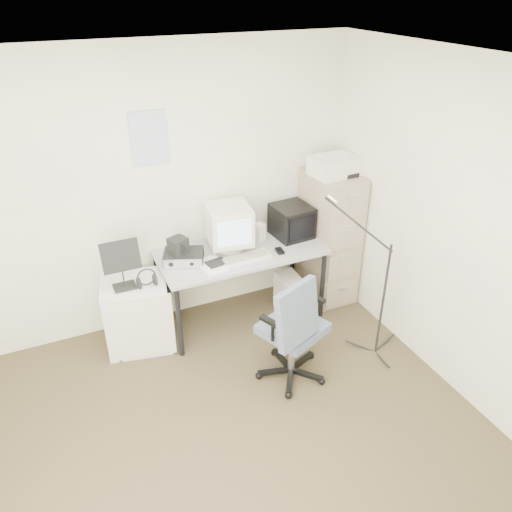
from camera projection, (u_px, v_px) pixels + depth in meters
name	position (u px, v px, depth m)	size (l,w,h in m)	color
floor	(241.00, 452.00, 3.48)	(3.60, 3.60, 0.01)	#433C20
ceiling	(233.00, 77.00, 2.25)	(3.60, 3.60, 0.01)	white
wall_back	(157.00, 195.00, 4.29)	(3.60, 0.02, 2.50)	#FAF7C4
wall_right	(473.00, 243.00, 3.52)	(0.02, 3.60, 2.50)	#FAF7C4
wall_calendar	(149.00, 138.00, 4.03)	(0.30, 0.02, 0.44)	white
filing_cabinet	(329.00, 237.00, 4.90)	(0.40, 0.60, 1.30)	tan
printer	(336.00, 166.00, 4.53)	(0.44, 0.30, 0.17)	white
desk	(242.00, 285.00, 4.68)	(1.50, 0.70, 0.73)	#9E9E9E
crt_monitor	(229.00, 228.00, 4.43)	(0.37, 0.39, 0.41)	white
crt_tv	(292.00, 221.00, 4.69)	(0.33, 0.35, 0.30)	black
desk_speaker	(259.00, 232.00, 4.64)	(0.09, 0.09, 0.16)	silver
keyboard	(246.00, 258.00, 4.35)	(0.44, 0.16, 0.02)	white
mouse	(280.00, 251.00, 4.46)	(0.06, 0.10, 0.03)	black
radio_receiver	(184.00, 257.00, 4.30)	(0.34, 0.24, 0.10)	black
radio_speaker	(178.00, 246.00, 4.23)	(0.14, 0.13, 0.14)	black
papers	(212.00, 265.00, 4.25)	(0.21, 0.28, 0.02)	white
pc_tower	(292.00, 298.00, 4.78)	(0.19, 0.43, 0.40)	white
office_chair	(293.00, 326.00, 3.91)	(0.58, 0.58, 1.00)	#505465
side_cart	(137.00, 314.00, 4.33)	(0.53, 0.43, 0.66)	silver
music_stand	(121.00, 264.00, 3.98)	(0.30, 0.16, 0.44)	black
headphones	(147.00, 280.00, 4.08)	(0.17, 0.17, 0.03)	black
mic_stand	(385.00, 285.00, 4.06)	(0.02, 0.02, 1.40)	black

